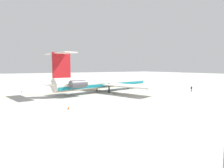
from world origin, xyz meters
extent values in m
plane|color=#ADADA8|center=(0.00, 0.00, 0.00)|extent=(398.22, 398.22, 0.00)
cylinder|color=silver|center=(1.44, 7.13, 3.13)|extent=(35.21, 10.67, 3.75)
cone|color=silver|center=(-15.79, 3.63, 3.13)|extent=(4.55, 4.31, 3.60)
cone|color=silver|center=(18.67, 10.63, 3.46)|extent=(6.00, 4.21, 3.19)
cube|color=teal|center=(1.44, 7.13, 2.28)|extent=(34.46, 10.59, 0.83)
cube|color=silver|center=(2.60, -2.52, 2.47)|extent=(7.33, 16.12, 0.38)
cube|color=silver|center=(-1.26, 16.47, 2.47)|extent=(10.28, 16.67, 0.38)
cylinder|color=#515156|center=(13.91, 6.58, 3.41)|extent=(5.03, 3.06, 2.18)
cube|color=silver|center=(13.78, 7.22, 3.41)|extent=(3.00, 1.73, 0.45)
cylinder|color=#515156|center=(12.71, 12.50, 3.41)|extent=(5.03, 3.06, 2.18)
cube|color=silver|center=(12.84, 11.86, 3.41)|extent=(3.00, 1.73, 0.45)
cube|color=#B2191E|center=(16.37, 10.16, 8.32)|extent=(5.05, 1.38, 6.64)
cube|color=silver|center=(17.35, 7.29, 11.38)|extent=(4.53, 6.06, 0.26)
cube|color=silver|center=(16.16, 13.19, 11.38)|extent=(4.53, 6.06, 0.26)
cylinder|color=black|center=(-9.09, 4.99, 1.42)|extent=(0.41, 0.41, 2.84)
cylinder|color=black|center=(3.18, 4.42, 1.42)|extent=(0.41, 0.41, 2.84)
cylinder|color=black|center=(1.99, 10.31, 1.42)|extent=(0.41, 0.41, 2.84)
cylinder|color=black|center=(-13.63, -13.63, 0.39)|extent=(0.10, 0.10, 0.78)
cylinder|color=black|center=(-13.54, -13.74, 0.39)|extent=(0.10, 0.10, 0.78)
cylinder|color=#191E4C|center=(-13.59, -13.68, 1.09)|extent=(0.26, 0.26, 0.62)
sphere|color=#8C6647|center=(-13.59, -13.68, 1.52)|extent=(0.24, 0.24, 0.24)
cylinder|color=#191E4C|center=(-13.70, -13.55, 1.12)|extent=(0.07, 0.07, 0.53)
cylinder|color=#191E4C|center=(-13.48, -13.82, 1.12)|extent=(0.07, 0.07, 0.53)
cylinder|color=black|center=(-21.76, 21.92, 0.43)|extent=(0.11, 0.11, 0.87)
cylinder|color=black|center=(-21.66, 21.81, 0.43)|extent=(0.11, 0.11, 0.87)
cylinder|color=#191E4C|center=(-21.71, 21.87, 1.21)|extent=(0.29, 0.29, 0.69)
sphere|color=brown|center=(-21.71, 21.87, 1.69)|extent=(0.27, 0.27, 0.27)
cylinder|color=#191E4C|center=(-21.84, 22.01, 1.24)|extent=(0.08, 0.08, 0.58)
cylinder|color=#191E4C|center=(-21.58, 21.73, 1.24)|extent=(0.08, 0.08, 0.58)
cone|color=#EA590F|center=(19.73, 25.54, 0.28)|extent=(0.40, 0.40, 0.55)
cone|color=#EA590F|center=(24.74, -4.72, 0.28)|extent=(0.40, 0.40, 0.55)
cube|color=gold|center=(1.44, -0.68, 0.00)|extent=(69.53, 12.79, 0.01)
camera|label=1|loc=(30.34, 58.51, 7.80)|focal=29.56mm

